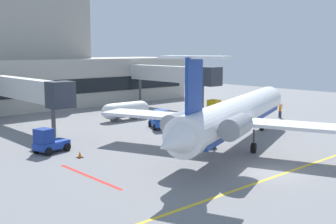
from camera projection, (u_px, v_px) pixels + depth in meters
name	position (u px, v px, depth m)	size (l,w,h in m)	color
ground	(271.00, 174.00, 31.01)	(120.00, 120.00, 0.11)	slate
jet_bridge_west	(175.00, 75.00, 64.30)	(2.40, 18.60, 6.61)	silver
jet_bridge_east	(25.00, 89.00, 47.96)	(2.40, 20.15, 5.88)	silver
regional_jet	(236.00, 114.00, 38.05)	(29.56, 24.43, 8.57)	white
baggage_tug	(216.00, 108.00, 58.86)	(4.10, 2.46, 2.14)	#E5B20C
pushback_tractor	(49.00, 142.00, 36.97)	(3.30, 2.48, 2.23)	#19389E
belt_loader	(159.00, 120.00, 48.29)	(3.10, 3.94, 2.27)	#1E4CB2
fuel_tank	(126.00, 110.00, 54.26)	(7.00, 2.05, 2.31)	white
marshaller	(280.00, 110.00, 56.16)	(0.58, 0.71, 1.97)	#191E33
safety_cone_alpha	(80.00, 155.00, 35.40)	(0.47, 0.47, 0.55)	orange
safety_cone_bravo	(215.00, 135.00, 43.58)	(0.47, 0.47, 0.55)	orange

